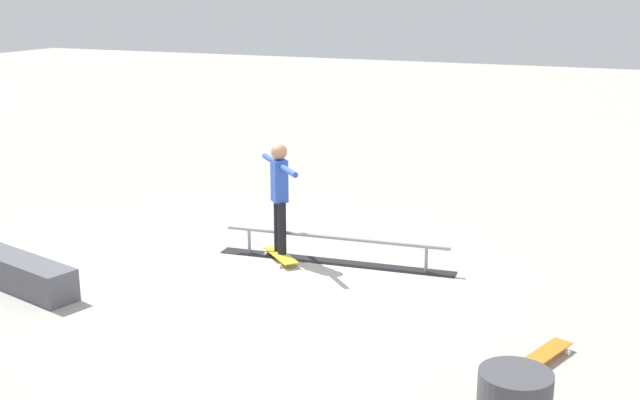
% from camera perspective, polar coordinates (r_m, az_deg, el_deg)
% --- Properties ---
extents(ground_plane, '(60.00, 60.00, 0.00)m').
position_cam_1_polar(ground_plane, '(10.51, -3.28, -5.14)').
color(ground_plane, '#ADA89E').
extents(grind_rail, '(3.29, 0.54, 0.38)m').
position_cam_1_polar(grind_rail, '(10.79, 1.05, -3.66)').
color(grind_rail, black).
rests_on(grind_rail, ground_plane).
extents(skate_ledge, '(2.16, 0.93, 0.40)m').
position_cam_1_polar(skate_ledge, '(10.66, -21.03, -4.74)').
color(skate_ledge, '#595960').
rests_on(skate_ledge, ground_plane).
extents(skater_main, '(0.96, 0.97, 1.60)m').
position_cam_1_polar(skater_main, '(10.76, -2.91, 0.53)').
color(skater_main, black).
rests_on(skater_main, ground_plane).
extents(skateboard_main, '(0.73, 0.68, 0.09)m').
position_cam_1_polar(skateboard_main, '(10.90, -2.84, -3.98)').
color(skateboard_main, yellow).
rests_on(skateboard_main, ground_plane).
extents(loose_skateboard_orange, '(0.45, 0.82, 0.09)m').
position_cam_1_polar(loose_skateboard_orange, '(8.41, 15.77, -10.53)').
color(loose_skateboard_orange, orange).
rests_on(loose_skateboard_orange, ground_plane).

